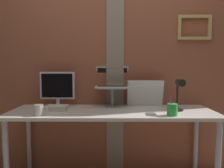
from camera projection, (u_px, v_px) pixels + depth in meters
name	position (u px, v px, depth m)	size (l,w,h in m)	color
brick_wall_back	(113.00, 59.00, 2.43)	(3.13, 0.16, 2.54)	#9E563D
desk	(112.00, 118.00, 2.11)	(1.97, 0.63, 0.76)	silver
monitor	(58.00, 88.00, 2.28)	(0.36, 0.18, 0.37)	white
laptop_stand	(112.00, 94.00, 2.28)	(0.28, 0.22, 0.21)	gray
laptop	(112.00, 81.00, 2.34)	(0.36, 0.27, 0.22)	silver
whiteboard_panel	(145.00, 93.00, 2.32)	(0.38, 0.02, 0.29)	white
desk_lamp	(179.00, 91.00, 2.03)	(0.12, 0.20, 0.31)	black
pen_cup	(172.00, 110.00, 1.88)	(0.09, 0.09, 0.18)	green
coffee_mug	(39.00, 110.00, 1.89)	(0.12, 0.08, 0.10)	silver
paper_clutter_stack	(57.00, 108.00, 2.11)	(0.20, 0.14, 0.05)	silver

